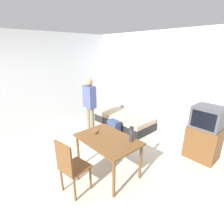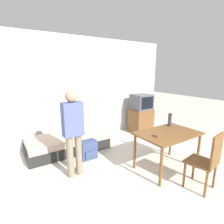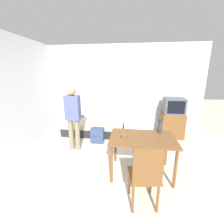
# 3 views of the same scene
# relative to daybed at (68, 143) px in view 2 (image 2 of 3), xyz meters

# --- Properties ---
(ground_plane) EXTENTS (20.00, 20.00, 0.00)m
(ground_plane) POSITION_rel_daybed_xyz_m (0.63, -2.84, -0.19)
(ground_plane) COLOR beige
(wall_back) EXTENTS (5.35, 0.06, 2.70)m
(wall_back) POSITION_rel_daybed_xyz_m (0.63, 0.53, 1.16)
(wall_back) COLOR silver
(wall_back) RESTS_ON ground_plane
(daybed) EXTENTS (1.85, 0.85, 0.38)m
(daybed) POSITION_rel_daybed_xyz_m (0.00, 0.00, 0.00)
(daybed) COLOR black
(daybed) RESTS_ON ground_plane
(tv) EXTENTS (0.62, 0.52, 1.17)m
(tv) POSITION_rel_daybed_xyz_m (2.33, 0.05, 0.38)
(tv) COLOR brown
(tv) RESTS_ON ground_plane
(dining_table) EXTENTS (1.16, 0.77, 0.73)m
(dining_table) POSITION_rel_daybed_xyz_m (1.34, -1.79, 0.45)
(dining_table) COLOR brown
(dining_table) RESTS_ON ground_plane
(wooden_chair) EXTENTS (0.47, 0.47, 0.97)m
(wooden_chair) POSITION_rel_daybed_xyz_m (1.34, -2.57, 0.35)
(wooden_chair) COLOR brown
(wooden_chair) RESTS_ON ground_plane
(person_standing) EXTENTS (0.34, 0.21, 1.55)m
(person_standing) POSITION_rel_daybed_xyz_m (-0.23, -1.07, 0.71)
(person_standing) COLOR #6B604C
(person_standing) RESTS_ON ground_plane
(thermos_flask) EXTENTS (0.08, 0.08, 0.27)m
(thermos_flask) POSITION_rel_daybed_xyz_m (1.68, -1.54, 0.69)
(thermos_flask) COLOR #2D2D33
(thermos_flask) RESTS_ON dining_table
(mate_bowl) EXTENTS (0.12, 0.12, 0.05)m
(mate_bowl) POSITION_rel_daybed_xyz_m (1.01, -1.84, 0.57)
(mate_bowl) COLOR brown
(mate_bowl) RESTS_ON dining_table
(backpack) EXTENTS (0.35, 0.25, 0.40)m
(backpack) POSITION_rel_daybed_xyz_m (0.24, -0.63, 0.01)
(backpack) COLOR navy
(backpack) RESTS_ON ground_plane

